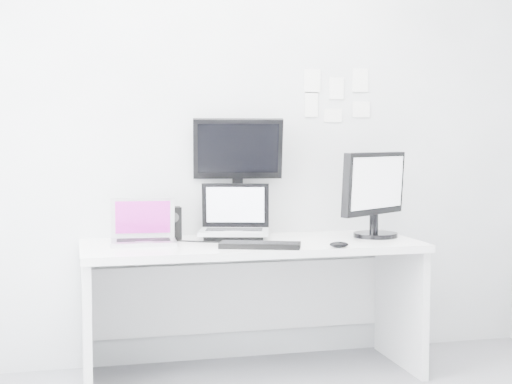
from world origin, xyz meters
TOP-DOWN VIEW (x-y plane):
  - back_wall at (0.00, 1.60)m, footprint 3.60×0.00m
  - desk at (0.00, 1.25)m, footprint 1.80×0.70m
  - macbook at (-0.57, 1.30)m, footprint 0.35×0.28m
  - speaker at (-0.40, 1.47)m, footprint 0.11×0.11m
  - dell_laptop at (-0.07, 1.37)m, footprint 0.44×0.38m
  - rear_monitor at (-0.01, 1.54)m, footprint 0.53×0.26m
  - samsung_monitor at (0.72, 1.28)m, footprint 0.59×0.51m
  - keyboard at (-0.01, 1.03)m, footprint 0.43×0.28m
  - mouse at (0.38, 0.94)m, footprint 0.11×0.08m
  - wall_note_0 at (0.45, 1.59)m, footprint 0.10×0.00m
  - wall_note_1 at (0.60, 1.59)m, footprint 0.09×0.00m
  - wall_note_2 at (0.75, 1.59)m, footprint 0.10×0.00m
  - wall_note_3 at (0.58, 1.59)m, footprint 0.11×0.00m
  - wall_note_4 at (0.76, 1.59)m, footprint 0.11×0.00m
  - wall_note_5 at (0.45, 1.59)m, footprint 0.08×0.00m

SIDE VIEW (x-z plane):
  - desk at x=0.00m, z-range 0.00..0.73m
  - keyboard at x=-0.01m, z-range 0.73..0.76m
  - mouse at x=0.38m, z-range 0.73..0.76m
  - speaker at x=-0.40m, z-range 0.73..0.91m
  - macbook at x=-0.57m, z-range 0.73..0.98m
  - dell_laptop at x=-0.07m, z-range 0.73..1.04m
  - samsung_monitor at x=0.72m, z-range 0.73..1.23m
  - rear_monitor at x=-0.01m, z-range 0.73..1.42m
  - back_wall at x=0.00m, z-range -0.45..3.15m
  - wall_note_3 at x=0.58m, z-range 1.38..1.46m
  - wall_note_4 at x=0.76m, z-range 1.41..1.51m
  - wall_note_5 at x=0.45m, z-range 1.41..1.56m
  - wall_note_1 at x=0.60m, z-range 1.52..1.65m
  - wall_note_0 at x=0.45m, z-range 1.55..1.69m
  - wall_note_2 at x=0.75m, z-range 1.56..1.70m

